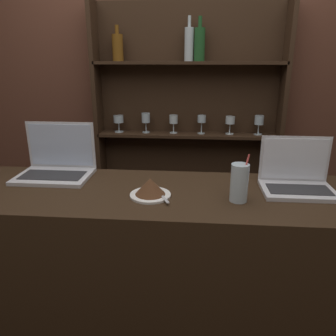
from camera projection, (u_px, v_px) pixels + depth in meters
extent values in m
cube|color=black|center=(161.00, 292.00, 1.61)|extent=(2.20, 0.55, 1.07)
cube|color=brown|center=(176.00, 97.00, 2.41)|extent=(7.00, 0.06, 2.70)
cube|color=#332114|center=(101.00, 146.00, 2.46)|extent=(0.03, 0.18, 1.99)
cube|color=#332114|center=(277.00, 150.00, 2.35)|extent=(0.03, 0.18, 1.99)
cube|color=#332114|center=(187.00, 145.00, 2.48)|extent=(1.33, 0.02, 1.99)
cube|color=#332114|center=(186.00, 198.00, 2.53)|extent=(1.29, 0.18, 0.02)
cube|color=#332114|center=(187.00, 135.00, 2.37)|extent=(1.29, 0.18, 0.02)
cube|color=#332114|center=(189.00, 63.00, 2.21)|extent=(1.29, 0.18, 0.02)
cylinder|color=silver|center=(119.00, 132.00, 2.41)|extent=(0.06, 0.06, 0.01)
cylinder|color=silver|center=(119.00, 127.00, 2.40)|extent=(0.01, 0.01, 0.06)
cylinder|color=silver|center=(119.00, 119.00, 2.38)|extent=(0.07, 0.07, 0.05)
cylinder|color=silver|center=(146.00, 132.00, 2.39)|extent=(0.05, 0.05, 0.01)
cylinder|color=silver|center=(146.00, 127.00, 2.38)|extent=(0.01, 0.01, 0.07)
cylinder|color=silver|center=(146.00, 118.00, 2.36)|extent=(0.06, 0.06, 0.07)
cylinder|color=silver|center=(174.00, 133.00, 2.38)|extent=(0.05, 0.05, 0.01)
cylinder|color=silver|center=(174.00, 128.00, 2.36)|extent=(0.01, 0.01, 0.07)
cylinder|color=silver|center=(174.00, 119.00, 2.34)|extent=(0.06, 0.06, 0.06)
cylinder|color=silver|center=(201.00, 133.00, 2.36)|extent=(0.05, 0.05, 0.01)
cylinder|color=silver|center=(201.00, 128.00, 2.35)|extent=(0.01, 0.01, 0.08)
cylinder|color=silver|center=(202.00, 119.00, 2.33)|extent=(0.06, 0.06, 0.05)
cylinder|color=silver|center=(229.00, 134.00, 2.34)|extent=(0.06, 0.06, 0.01)
cylinder|color=silver|center=(230.00, 129.00, 2.33)|extent=(0.01, 0.01, 0.07)
cylinder|color=silver|center=(230.00, 120.00, 2.31)|extent=(0.06, 0.06, 0.05)
cylinder|color=silver|center=(258.00, 134.00, 2.33)|extent=(0.06, 0.06, 0.01)
cylinder|color=silver|center=(258.00, 129.00, 2.32)|extent=(0.01, 0.01, 0.07)
cylinder|color=silver|center=(259.00, 120.00, 2.29)|extent=(0.06, 0.06, 0.06)
cylinder|color=#1E4C23|center=(199.00, 45.00, 2.17)|extent=(0.07, 0.07, 0.21)
cylinder|color=#1E4C23|center=(200.00, 22.00, 2.13)|extent=(0.03, 0.03, 0.07)
cylinder|color=brown|center=(118.00, 48.00, 2.22)|extent=(0.07, 0.07, 0.17)
cylinder|color=brown|center=(117.00, 29.00, 2.18)|extent=(0.03, 0.03, 0.06)
cylinder|color=#B2C1C6|center=(189.00, 44.00, 2.18)|extent=(0.06, 0.06, 0.21)
cylinder|color=#B2C1C6|center=(189.00, 21.00, 2.13)|extent=(0.02, 0.02, 0.07)
cube|color=silver|center=(54.00, 176.00, 1.59)|extent=(0.35, 0.25, 0.02)
cube|color=#28282B|center=(53.00, 175.00, 1.58)|extent=(0.30, 0.13, 0.00)
cube|color=silver|center=(61.00, 145.00, 1.67)|extent=(0.35, 0.00, 0.24)
cube|color=silver|center=(61.00, 145.00, 1.66)|extent=(0.32, 0.01, 0.21)
cube|color=silver|center=(298.00, 191.00, 1.42)|extent=(0.31, 0.21, 0.02)
cube|color=#28282B|center=(299.00, 189.00, 1.41)|extent=(0.26, 0.12, 0.00)
cube|color=silver|center=(294.00, 159.00, 1.48)|extent=(0.31, 0.00, 0.21)
cube|color=white|center=(295.00, 159.00, 1.48)|extent=(0.28, 0.01, 0.19)
cylinder|color=white|center=(150.00, 195.00, 1.38)|extent=(0.17, 0.17, 0.01)
cone|color=#51301C|center=(150.00, 186.00, 1.37)|extent=(0.13, 0.13, 0.07)
cube|color=#B7B7BC|center=(161.00, 195.00, 1.37)|extent=(0.08, 0.16, 0.00)
cylinder|color=silver|center=(239.00, 183.00, 1.32)|extent=(0.07, 0.07, 0.16)
cylinder|color=#E04C47|center=(243.00, 178.00, 1.31)|extent=(0.04, 0.01, 0.20)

